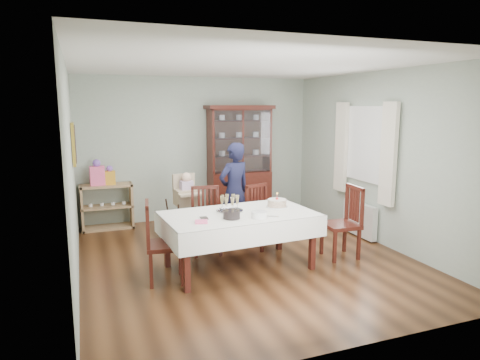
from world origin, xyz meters
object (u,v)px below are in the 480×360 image
woman (234,191)px  chair_end_left (164,258)px  gift_bag_orange (110,176)px  chair_far_right (263,229)px  champagne_tray (230,207)px  sideboard (107,207)px  chair_far_left (207,234)px  chair_end_right (341,236)px  birthday_cake (277,203)px  dining_table (239,240)px  high_chair (187,214)px  gift_bag_pink (97,174)px  china_cabinet (239,160)px

woman → chair_end_left: bearing=26.0°
gift_bag_orange → chair_far_right: bearing=-41.3°
chair_far_right → champagne_tray: size_ratio=2.64×
gift_bag_orange → sideboard: bearing=164.3°
sideboard → chair_far_left: bearing=-54.9°
chair_end_right → champagne_tray: bearing=-95.2°
champagne_tray → sideboard: bearing=120.4°
chair_end_right → birthday_cake: 1.08m
dining_table → woman: bearing=73.0°
sideboard → woman: woman is taller
chair_far_right → chair_end_right: size_ratio=0.92×
champagne_tray → birthday_cake: bearing=0.3°
birthday_cake → gift_bag_orange: (-2.08, 2.45, 0.13)m
sideboard → chair_far_right: size_ratio=0.94×
birthday_cake → chair_far_right: bearing=85.4°
chair_end_left → chair_end_right: 2.56m
high_chair → birthday_cake: (0.97, -1.34, 0.38)m
chair_end_left → gift_bag_pink: gift_bag_pink is taller
chair_end_left → birthday_cake: chair_end_left is taller
birthday_cake → gift_bag_pink: (-2.29, 2.45, 0.19)m
chair_far_left → gift_bag_orange: size_ratio=2.92×
dining_table → chair_far_left: bearing=107.3°
china_cabinet → sideboard: (-2.50, 0.02, -0.72)m
dining_table → chair_end_left: (-1.02, -0.10, -0.08)m
chair_far_left → chair_end_right: bearing=-16.5°
dining_table → champagne_tray: size_ratio=5.71×
china_cabinet → champagne_tray: (-1.05, -2.45, -0.29)m
chair_end_left → champagne_tray: size_ratio=2.80×
high_chair → gift_bag_pink: bearing=134.9°
champagne_tray → birthday_cake: (0.70, 0.00, -0.01)m
high_chair → gift_bag_orange: 1.65m
woman → champagne_tray: 1.20m
high_chair → birthday_cake: bearing=-58.8°
sideboard → champagne_tray: (1.45, -2.47, 0.43)m
china_cabinet → chair_end_right: (0.57, -2.69, -0.81)m
chair_far_right → woman: (-0.28, 0.53, 0.51)m
champagne_tray → chair_far_right: bearing=38.0°
chair_end_right → champagne_tray: size_ratio=2.86×
chair_end_left → china_cabinet: bearing=-28.5°
gift_bag_orange → chair_far_left: bearing=-56.1°
champagne_tray → gift_bag_pink: (-1.59, 2.45, 0.17)m
gift_bag_pink → chair_far_left: bearing=-51.8°
sideboard → champagne_tray: champagne_tray is taller
chair_end_left → champagne_tray: bearing=-68.5°
chair_far_left → woman: size_ratio=0.61×
dining_table → birthday_cake: bearing=11.9°
dining_table → chair_far_left: size_ratio=2.12×
dining_table → chair_end_right: bearing=-4.3°
chair_far_left → chair_end_left: (-0.79, -0.84, 0.01)m
champagne_tray → high_chair: bearing=101.5°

